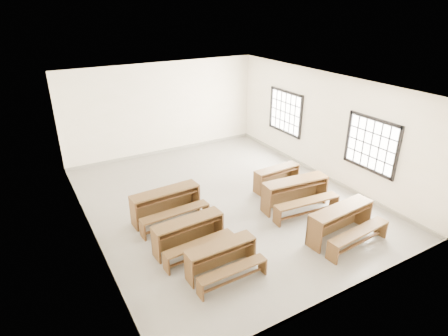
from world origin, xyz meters
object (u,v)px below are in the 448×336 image
desk_set_0 (222,257)px  desk_set_2 (167,203)px  desk_set_3 (342,221)px  desk_set_1 (189,233)px  desk_set_5 (278,177)px  desk_set_4 (296,192)px

desk_set_0 → desk_set_2: 2.49m
desk_set_3 → desk_set_0: bearing=169.4°
desk_set_0 → desk_set_3: bearing=-6.9°
desk_set_2 → desk_set_1: bearing=-94.7°
desk_set_2 → desk_set_5: (3.43, -0.05, -0.08)m
desk_set_1 → desk_set_3: (3.21, -1.38, 0.04)m
desk_set_0 → desk_set_4: (2.98, 1.28, 0.09)m
desk_set_2 → desk_set_3: (3.17, -2.80, 0.00)m
desk_set_4 → desk_set_1: bearing=-170.6°
desk_set_4 → desk_set_2: bearing=164.6°
desk_set_1 → desk_set_2: bearing=85.1°
desk_set_3 → desk_set_4: (-0.02, 1.60, 0.02)m
desk_set_1 → desk_set_4: size_ratio=0.87×
desk_set_5 → desk_set_3: bearing=-98.3°
desk_set_1 → desk_set_2: desk_set_2 is taller
desk_set_2 → desk_set_0: bearing=-88.9°
desk_set_0 → desk_set_3: desk_set_3 is taller
desk_set_0 → desk_set_2: size_ratio=0.83×
desk_set_0 → desk_set_3: 3.01m
desk_set_5 → desk_set_0: bearing=-146.1°
desk_set_3 → desk_set_5: desk_set_3 is taller
desk_set_3 → desk_set_5: size_ratio=1.22×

